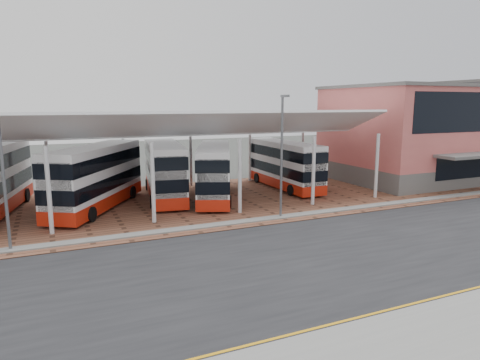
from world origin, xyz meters
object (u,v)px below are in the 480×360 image
Objects in this scene: bus_2 at (96,178)px; bus_4 at (214,172)px; bus_3 at (164,171)px; bus_5 at (284,165)px; terminal at (426,132)px.

bus_4 is (8.89, -0.34, -0.15)m from bus_2.
bus_3 reaches higher than bus_5.
terminal is at bearing -3.29° from bus_5.
bus_5 is (7.29, 1.56, -0.04)m from bus_4.
terminal is 1.72× the size of bus_2.
bus_2 is at bearing -153.97° from bus_3.
bus_5 is (-15.71, 1.09, -2.54)m from terminal.
terminal is 15.95m from bus_5.
bus_5 is at bearing 34.16° from bus_4.
terminal is at bearing 31.62° from bus_2.
bus_2 is 0.97× the size of bus_3.
bus_2 is at bearing -160.10° from bus_4.
terminal is 23.14m from bus_4.
bus_4 is 7.45m from bus_5.
bus_3 is 1.09× the size of bus_5.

